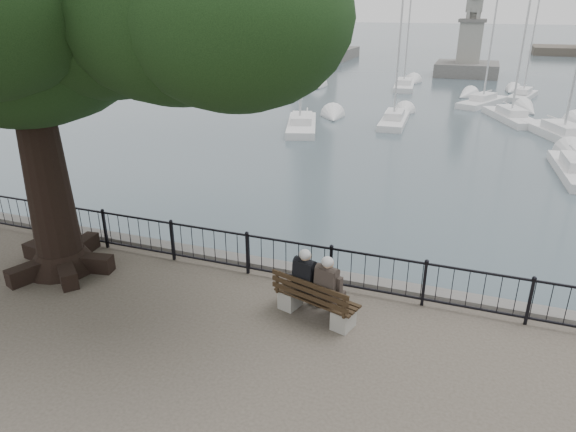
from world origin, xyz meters
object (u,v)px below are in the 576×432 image
at_px(bench, 315,304).
at_px(person_right, 330,291).
at_px(lion_monument, 469,53).
at_px(person_left, 309,283).

distance_m(bench, person_right, 0.47).
xyz_separation_m(bench, lion_monument, (0.98, 48.65, 0.92)).
distance_m(person_right, lion_monument, 48.64).
xyz_separation_m(person_left, lion_monument, (1.17, 48.49, 0.57)).
distance_m(bench, person_left, 0.43).
height_order(person_left, person_right, same).
bearing_deg(person_left, person_right, -16.00).
bearing_deg(lion_monument, person_right, -90.80).
height_order(bench, lion_monument, lion_monument).
bearing_deg(bench, person_left, 140.19).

